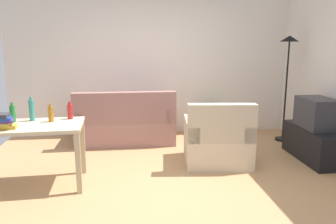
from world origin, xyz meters
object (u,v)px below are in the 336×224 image
object	(u,v)px
bottle_tall	(32,110)
bottle_green	(13,114)
tv_stand	(314,144)
couch	(126,125)
armchair	(218,142)
bottle_red	(70,111)
potted_plant	(205,117)
bottle_amber	(51,114)
tv	(317,113)
torchiere_lamp	(288,60)
desk	(31,134)
book_stack	(1,122)

from	to	relation	value
bottle_tall	bottle_green	bearing A→B (deg)	-166.26
tv_stand	couch	bearing A→B (deg)	66.80
armchair	bottle_red	size ratio (longest dim) A/B	4.41
potted_plant	bottle_amber	bearing A→B (deg)	-141.82
couch	bottle_red	xyz separation A→B (m)	(-0.67, -1.41, 0.55)
armchair	bottle_tall	bearing A→B (deg)	12.14
bottle_amber	bottle_tall	bearing A→B (deg)	161.84
bottle_green	bottle_amber	distance (m)	0.45
tv_stand	armchair	size ratio (longest dim) A/B	1.12
tv	bottle_green	xyz separation A→B (m)	(-4.09, -0.32, 0.16)
bottle_amber	bottle_red	distance (m)	0.24
tv_stand	torchiere_lamp	world-z (taller)	torchiere_lamp
tv_stand	tv	distance (m)	0.46
armchair	tv_stand	bearing A→B (deg)	-174.06
desk	armchair	bearing A→B (deg)	8.39
potted_plant	bottle_amber	world-z (taller)	bottle_amber
bottle_green	book_stack	size ratio (longest dim) A/B	0.81
tv	bottle_green	distance (m)	4.10
potted_plant	book_stack	distance (m)	3.58
potted_plant	bottle_green	world-z (taller)	bottle_green
tv_stand	desk	xyz separation A→B (m)	(-3.85, -0.48, 0.41)
bottle_green	bottle_red	xyz separation A→B (m)	(0.66, 0.10, -0.01)
bottle_amber	couch	bearing A→B (deg)	60.31
tv	torchiere_lamp	distance (m)	1.23
armchair	couch	bearing A→B (deg)	-36.38
potted_plant	armchair	distance (m)	1.51
bottle_amber	torchiere_lamp	bearing A→B (deg)	20.34
bottle_green	bottle_red	size ratio (longest dim) A/B	1.08
tv	bottle_amber	world-z (taller)	bottle_amber
bottle_red	bottle_tall	bearing A→B (deg)	-174.04
desk	potted_plant	world-z (taller)	desk
tv	torchiere_lamp	xyz separation A→B (m)	(-0.00, 1.00, 0.71)
couch	bottle_tall	size ratio (longest dim) A/B	5.59
desk	torchiere_lamp	bearing A→B (deg)	18.16
bottle_tall	bottle_amber	size ratio (longest dim) A/B	1.31
potted_plant	bottle_red	bearing A→B (deg)	-141.22
armchair	book_stack	xyz separation A→B (m)	(-2.64, -0.67, 0.53)
couch	bottle_green	distance (m)	2.08
tv	bottle_green	bearing A→B (deg)	94.50
tv	armchair	distance (m)	1.50
bottle_green	bottle_amber	bearing A→B (deg)	-3.49
potted_plant	bottle_tall	distance (m)	3.18
couch	bottle_red	world-z (taller)	bottle_red
bottle_amber	book_stack	size ratio (longest dim) A/B	0.76
torchiere_lamp	couch	bearing A→B (deg)	176.16
book_stack	desk	bearing A→B (deg)	38.55
tv	bottle_amber	distance (m)	3.66
tv_stand	bottle_amber	xyz separation A→B (m)	(-3.63, -0.35, 0.62)
desk	bottle_tall	world-z (taller)	bottle_tall
bottle_green	book_stack	xyz separation A→B (m)	(-0.01, -0.35, -0.01)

